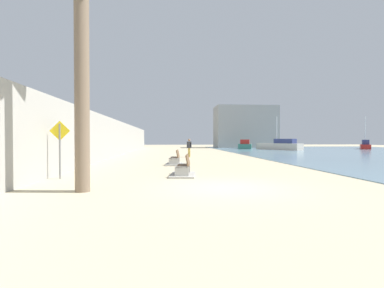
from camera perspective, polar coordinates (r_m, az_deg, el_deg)
ground_plane at (r=27.71m, az=-0.64°, el=-2.51°), size 120.00×120.00×0.00m
seawall at (r=28.13m, az=-16.06°, el=1.16°), size 0.80×64.00×3.59m
bench_near at (r=13.01m, az=-1.74°, el=-5.41°), size 1.33×2.21×0.98m
bench_far at (r=18.61m, az=-3.50°, el=-3.49°), size 1.29×2.19×0.98m
person_walking at (r=26.29m, az=-0.59°, el=-0.50°), size 0.43×0.37×1.73m
boat_nearest at (r=50.03m, az=10.71°, el=-0.25°), size 3.48×4.97×1.60m
boat_mid_bay at (r=46.50m, az=17.34°, el=-0.28°), size 5.41×7.50×5.29m
boat_far_left at (r=56.06m, az=31.65°, el=-0.25°), size 4.06×5.12×5.67m
pedestrian_sign at (r=13.14m, az=-25.18°, el=0.23°), size 0.85×0.08×2.46m
harbor_building at (r=57.72m, az=10.70°, el=3.39°), size 12.00×6.00×8.28m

